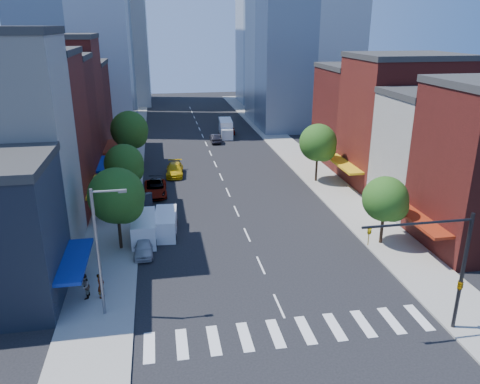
% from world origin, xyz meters
% --- Properties ---
extents(ground, '(220.00, 220.00, 0.00)m').
position_xyz_m(ground, '(0.00, 0.00, 0.00)').
color(ground, black).
rests_on(ground, ground).
extents(sidewalk_left, '(5.00, 120.00, 0.15)m').
position_xyz_m(sidewalk_left, '(-12.50, 40.00, 0.07)').
color(sidewalk_left, gray).
rests_on(sidewalk_left, ground).
extents(sidewalk_right, '(5.00, 120.00, 0.15)m').
position_xyz_m(sidewalk_right, '(12.50, 40.00, 0.07)').
color(sidewalk_right, gray).
rests_on(sidewalk_right, ground).
extents(crosswalk, '(19.00, 3.00, 0.01)m').
position_xyz_m(crosswalk, '(0.00, -3.00, 0.01)').
color(crosswalk, silver).
rests_on(crosswalk, ground).
extents(bldg_left_2, '(12.00, 9.00, 16.00)m').
position_xyz_m(bldg_left_2, '(-21.00, 20.50, 8.00)').
color(bldg_left_2, maroon).
rests_on(bldg_left_2, ground).
extents(bldg_left_3, '(12.00, 8.00, 15.00)m').
position_xyz_m(bldg_left_3, '(-21.00, 29.00, 7.50)').
color(bldg_left_3, '#511814').
rests_on(bldg_left_3, ground).
extents(bldg_left_4, '(12.00, 9.00, 17.00)m').
position_xyz_m(bldg_left_4, '(-21.00, 37.50, 8.50)').
color(bldg_left_4, maroon).
rests_on(bldg_left_4, ground).
extents(bldg_left_5, '(12.00, 10.00, 13.00)m').
position_xyz_m(bldg_left_5, '(-21.00, 47.00, 6.50)').
color(bldg_left_5, '#511814').
rests_on(bldg_left_5, ground).
extents(bldg_right_1, '(12.00, 8.00, 12.00)m').
position_xyz_m(bldg_right_1, '(21.00, 15.00, 6.00)').
color(bldg_right_1, silver).
rests_on(bldg_right_1, ground).
extents(bldg_right_2, '(12.00, 10.00, 15.00)m').
position_xyz_m(bldg_right_2, '(21.00, 24.00, 7.50)').
color(bldg_right_2, maroon).
rests_on(bldg_right_2, ground).
extents(bldg_right_3, '(12.00, 10.00, 13.00)m').
position_xyz_m(bldg_right_3, '(21.00, 34.00, 6.50)').
color(bldg_right_3, '#511814').
rests_on(bldg_right_3, ground).
extents(traffic_signal, '(7.24, 2.24, 8.00)m').
position_xyz_m(traffic_signal, '(9.94, -4.50, 4.16)').
color(traffic_signal, black).
rests_on(traffic_signal, sidewalk_right).
extents(streetlight, '(2.25, 0.25, 9.00)m').
position_xyz_m(streetlight, '(-11.81, 1.00, 5.28)').
color(streetlight, slate).
rests_on(streetlight, sidewalk_left).
extents(tree_left_near, '(4.80, 4.80, 7.30)m').
position_xyz_m(tree_left_near, '(-11.35, 10.92, 4.87)').
color(tree_left_near, black).
rests_on(tree_left_near, sidewalk_left).
extents(tree_left_mid, '(4.20, 4.20, 6.65)m').
position_xyz_m(tree_left_mid, '(-11.35, 21.92, 4.53)').
color(tree_left_mid, black).
rests_on(tree_left_mid, sidewalk_left).
extents(tree_left_far, '(5.00, 5.00, 7.75)m').
position_xyz_m(tree_left_far, '(-11.35, 35.92, 5.20)').
color(tree_left_far, black).
rests_on(tree_left_far, sidewalk_left).
extents(tree_right_near, '(4.00, 4.00, 6.20)m').
position_xyz_m(tree_right_near, '(11.65, 7.92, 4.19)').
color(tree_right_near, black).
rests_on(tree_right_near, sidewalk_right).
extents(tree_right_far, '(4.60, 4.60, 7.20)m').
position_xyz_m(tree_right_far, '(11.65, 25.92, 4.86)').
color(tree_right_far, black).
rests_on(tree_right_far, sidewalk_right).
extents(parked_car_front, '(1.69, 4.05, 1.37)m').
position_xyz_m(parked_car_front, '(-9.50, 9.72, 0.69)').
color(parked_car_front, '#ACADB1').
rests_on(parked_car_front, ground).
extents(parked_car_second, '(1.64, 4.40, 1.44)m').
position_xyz_m(parked_car_second, '(-9.50, 20.73, 0.72)').
color(parked_car_second, black).
rests_on(parked_car_second, ground).
extents(parked_car_third, '(2.56, 5.54, 1.54)m').
position_xyz_m(parked_car_third, '(-8.43, 24.60, 0.77)').
color(parked_car_third, '#999999').
rests_on(parked_car_third, ground).
extents(parked_car_rear, '(2.05, 5.02, 1.46)m').
position_xyz_m(parked_car_rear, '(-8.29, 25.32, 0.73)').
color(parked_car_rear, black).
rests_on(parked_car_rear, ground).
extents(cargo_van_near, '(2.33, 5.03, 2.08)m').
position_xyz_m(cargo_van_near, '(-7.51, 13.46, 1.03)').
color(cargo_van_near, white).
rests_on(cargo_van_near, ground).
extents(cargo_van_far, '(2.18, 5.30, 2.25)m').
position_xyz_m(cargo_van_far, '(-9.50, 12.51, 1.12)').
color(cargo_van_far, white).
rests_on(cargo_van_far, ground).
extents(taxi, '(2.55, 5.43, 1.53)m').
position_xyz_m(taxi, '(-5.87, 31.79, 0.77)').
color(taxi, gold).
rests_on(taxi, ground).
extents(traffic_car_oncoming, '(1.58, 4.45, 1.46)m').
position_xyz_m(traffic_car_oncoming, '(1.61, 48.81, 0.73)').
color(traffic_car_oncoming, black).
rests_on(traffic_car_oncoming, ground).
extents(traffic_car_far, '(2.14, 4.19, 1.37)m').
position_xyz_m(traffic_car_far, '(5.14, 54.86, 0.68)').
color(traffic_car_far, '#999999').
rests_on(traffic_car_far, ground).
extents(box_truck, '(2.62, 7.23, 2.86)m').
position_xyz_m(box_truck, '(4.05, 53.06, 1.35)').
color(box_truck, silver).
rests_on(box_truck, ground).
extents(pedestrian_near, '(0.65, 0.79, 1.87)m').
position_xyz_m(pedestrian_near, '(-12.38, 3.12, 1.09)').
color(pedestrian_near, '#999999').
rests_on(pedestrian_near, sidewalk_left).
extents(pedestrian_far, '(0.79, 0.98, 1.92)m').
position_xyz_m(pedestrian_far, '(-13.52, 3.19, 1.11)').
color(pedestrian_far, '#999999').
rests_on(pedestrian_far, sidewalk_left).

